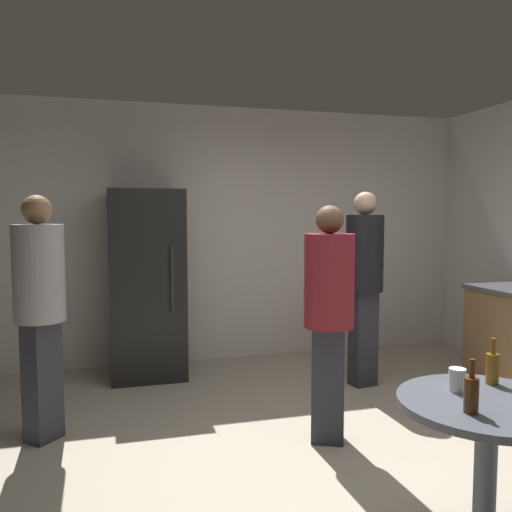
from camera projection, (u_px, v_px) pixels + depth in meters
ground_plane at (331, 474)px, 3.28m from camera, size 5.20×5.20×0.10m
wall_back at (235, 234)px, 5.69m from camera, size 5.32×0.06×2.70m
refrigerator at (147, 284)px, 5.06m from camera, size 0.70×0.68×1.80m
foreground_table at (487, 423)px, 2.37m from camera, size 0.80×0.80×0.73m
beer_bottle_amber at (492, 367)px, 2.59m from camera, size 0.06×0.06×0.23m
beer_bottle_brown at (471, 393)px, 2.21m from camera, size 0.06×0.06×0.23m
plastic_cup_white at (457, 380)px, 2.48m from camera, size 0.08×0.08×0.11m
person_in_maroon_shirt at (329, 305)px, 3.57m from camera, size 0.45×0.45×1.63m
person_in_gray_shirt at (40, 298)px, 3.59m from camera, size 0.48×0.48×1.70m
person_in_black_shirt at (364, 273)px, 4.76m from camera, size 0.39×0.39×1.77m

